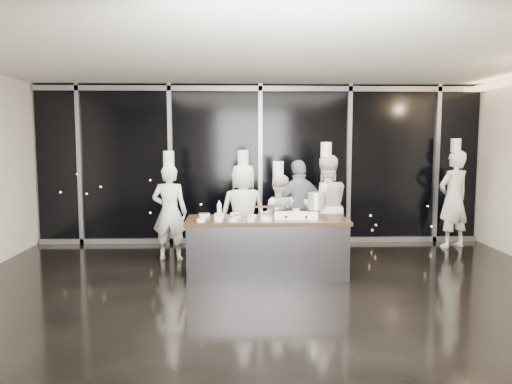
% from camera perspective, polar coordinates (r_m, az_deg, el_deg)
% --- Properties ---
extents(ground, '(9.00, 9.00, 0.00)m').
position_cam_1_polar(ground, '(6.97, 1.67, -11.53)').
color(ground, black).
rests_on(ground, ground).
extents(room_shell, '(9.02, 7.02, 3.21)m').
position_cam_1_polar(room_shell, '(6.66, 3.26, 7.25)').
color(room_shell, beige).
rests_on(room_shell, ground).
extents(window_wall, '(8.90, 0.11, 3.20)m').
position_cam_1_polar(window_wall, '(10.08, 0.48, 3.19)').
color(window_wall, black).
rests_on(window_wall, ground).
extents(demo_counter, '(2.46, 0.86, 0.90)m').
position_cam_1_polar(demo_counter, '(7.72, 1.26, -6.30)').
color(demo_counter, '#3B3A40').
rests_on(demo_counter, ground).
extents(stove, '(0.69, 0.47, 0.14)m').
position_cam_1_polar(stove, '(7.67, 4.63, -2.51)').
color(stove, white).
rests_on(stove, demo_counter).
extents(frying_pan, '(0.51, 0.31, 0.05)m').
position_cam_1_polar(frying_pan, '(7.66, 2.30, -1.75)').
color(frying_pan, gray).
rests_on(frying_pan, stove).
extents(stock_pot, '(0.29, 0.29, 0.26)m').
position_cam_1_polar(stock_pot, '(7.64, 6.90, -1.02)').
color(stock_pot, silver).
rests_on(stock_pot, stove).
extents(prep_bowls, '(1.12, 0.71, 0.05)m').
position_cam_1_polar(prep_bowls, '(7.63, -2.72, -2.84)').
color(prep_bowls, white).
rests_on(prep_bowls, demo_counter).
extents(squeeze_bottle, '(0.07, 0.07, 0.26)m').
position_cam_1_polar(squeeze_bottle, '(7.85, -4.22, -1.89)').
color(squeeze_bottle, white).
rests_on(squeeze_bottle, demo_counter).
extents(chef_far_left, '(0.65, 0.46, 1.90)m').
position_cam_1_polar(chef_far_left, '(8.80, -9.85, -2.17)').
color(chef_far_left, silver).
rests_on(chef_far_left, ground).
extents(chef_left, '(0.92, 0.70, 1.92)m').
position_cam_1_polar(chef_left, '(8.72, -1.48, -2.17)').
color(chef_left, silver).
rests_on(chef_left, ground).
extents(chef_center, '(0.79, 0.65, 1.72)m').
position_cam_1_polar(chef_center, '(8.76, 2.53, -2.77)').
color(chef_center, silver).
rests_on(chef_center, ground).
extents(guest, '(1.11, 0.75, 1.74)m').
position_cam_1_polar(guest, '(8.86, 4.97, -1.95)').
color(guest, '#131634').
rests_on(guest, ground).
extents(chef_right, '(0.98, 0.81, 2.05)m').
position_cam_1_polar(chef_right, '(8.87, 7.93, -1.66)').
color(chef_right, silver).
rests_on(chef_right, ground).
extents(chef_side, '(0.81, 0.68, 2.12)m').
position_cam_1_polar(chef_side, '(10.40, 21.64, -0.68)').
color(chef_side, silver).
rests_on(chef_side, ground).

